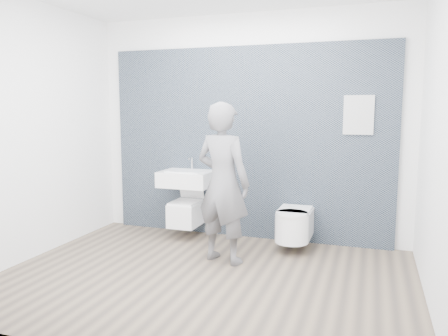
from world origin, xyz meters
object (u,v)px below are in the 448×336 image
(washbasin, at_px, (187,178))
(toilet_rounded, at_px, (294,225))
(visitor, at_px, (223,183))
(toilet_square, at_px, (187,212))

(washbasin, height_order, toilet_rounded, washbasin)
(washbasin, distance_m, visitor, 1.02)
(visitor, bearing_deg, washbasin, -29.95)
(washbasin, relative_size, toilet_rounded, 0.99)
(toilet_rounded, bearing_deg, visitor, -136.35)
(visitor, bearing_deg, toilet_rounded, -122.21)
(toilet_rounded, height_order, visitor, visitor)
(washbasin, height_order, visitor, visitor)
(toilet_square, relative_size, toilet_rounded, 1.03)
(toilet_square, bearing_deg, visitor, -43.93)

